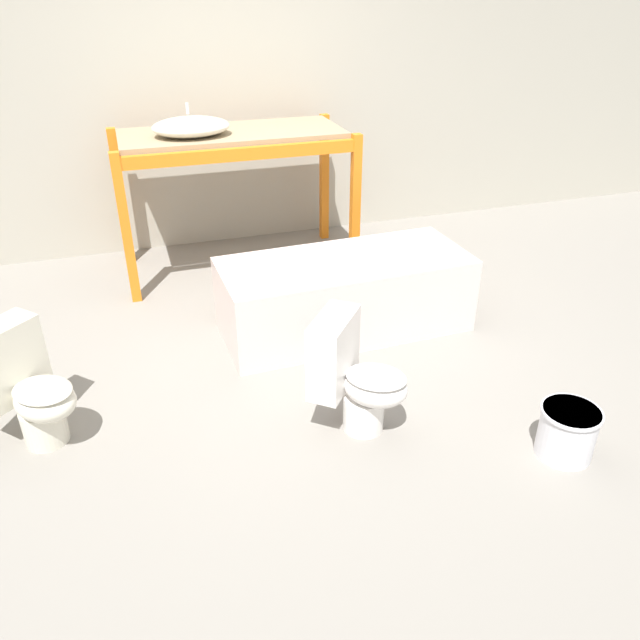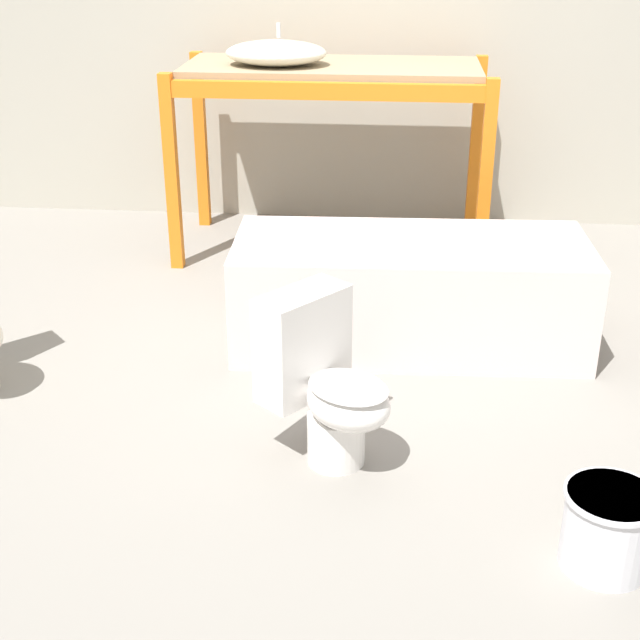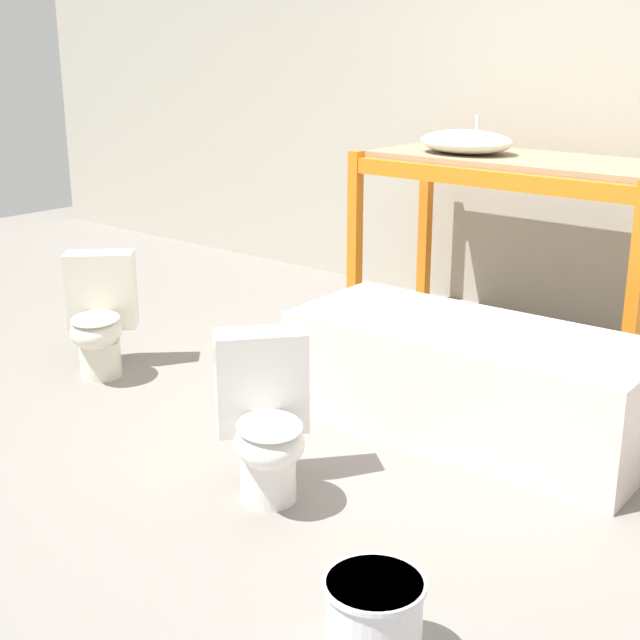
{
  "view_description": "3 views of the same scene",
  "coord_description": "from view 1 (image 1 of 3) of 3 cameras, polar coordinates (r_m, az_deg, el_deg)",
  "views": [
    {
      "loc": [
        -0.95,
        -3.34,
        2.18
      ],
      "look_at": [
        -0.08,
        -0.66,
        0.61
      ],
      "focal_mm": 35.0,
      "sensor_mm": 36.0,
      "label": 1
    },
    {
      "loc": [
        0.3,
        -3.72,
        1.94
      ],
      "look_at": [
        0.02,
        -0.54,
        0.45
      ],
      "focal_mm": 50.0,
      "sensor_mm": 36.0,
      "label": 2
    },
    {
      "loc": [
        2.31,
        -3.16,
        1.77
      ],
      "look_at": [
        0.11,
        -0.53,
        0.68
      ],
      "focal_mm": 50.0,
      "sensor_mm": 36.0,
      "label": 3
    }
  ],
  "objects": [
    {
      "name": "sink_basin",
      "position": [
        4.89,
        -11.72,
        16.93
      ],
      "size": [
        0.57,
        0.44,
        0.22
      ],
      "color": "silver",
      "rests_on": "shelving_rack"
    },
    {
      "name": "toilet_near",
      "position": [
        3.54,
        -25.24,
        -5.53
      ],
      "size": [
        0.57,
        0.58,
        0.65
      ],
      "rotation": [
        0.0,
        0.0,
        0.76
      ],
      "color": "silver",
      "rests_on": "ground_plane"
    },
    {
      "name": "toilet_far",
      "position": [
        3.3,
        3.11,
        -5.06
      ],
      "size": [
        0.58,
        0.56,
        0.65
      ],
      "rotation": [
        0.0,
        0.0,
        0.88
      ],
      "color": "white",
      "rests_on": "ground_plane"
    },
    {
      "name": "warehouse_wall_rear",
      "position": [
        5.62,
        -8.81,
        22.94
      ],
      "size": [
        10.8,
        0.08,
        3.2
      ],
      "color": "#B2AD9E",
      "rests_on": "ground_plane"
    },
    {
      "name": "shelving_rack",
      "position": [
        5.07,
        -7.96,
        14.82
      ],
      "size": [
        1.83,
        0.85,
        1.12
      ],
      "color": "orange",
      "rests_on": "ground_plane"
    },
    {
      "name": "bathtub_main",
      "position": [
        4.24,
        2.28,
        2.82
      ],
      "size": [
        1.69,
        0.76,
        0.52
      ],
      "rotation": [
        0.0,
        0.0,
        0.04
      ],
      "color": "silver",
      "rests_on": "ground_plane"
    },
    {
      "name": "bucket_white",
      "position": [
        3.45,
        21.67,
        -9.41
      ],
      "size": [
        0.3,
        0.3,
        0.28
      ],
      "color": "silver",
      "rests_on": "ground_plane"
    },
    {
      "name": "ground_plane",
      "position": [
        4.1,
        -1.75,
        -2.96
      ],
      "size": [
        12.0,
        12.0,
        0.0
      ],
      "primitive_type": "plane",
      "color": "gray"
    }
  ]
}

